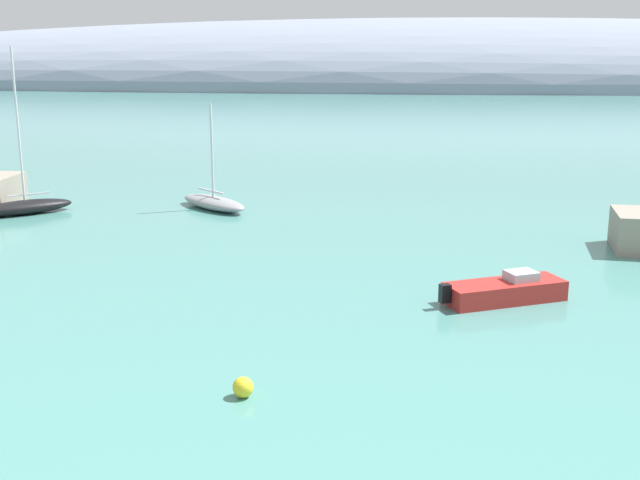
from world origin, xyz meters
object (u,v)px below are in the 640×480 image
sailboat_grey_near_shore (214,202)px  mooring_buoy_yellow (243,387)px  motorboat_red_foreground (505,291)px  sailboat_black_mid_mooring (25,206)px

sailboat_grey_near_shore → mooring_buoy_yellow: sailboat_grey_near_shore is taller
sailboat_grey_near_shore → mooring_buoy_yellow: bearing=-33.8°
motorboat_red_foreground → mooring_buoy_yellow: motorboat_red_foreground is taller
sailboat_grey_near_shore → sailboat_black_mid_mooring: (-11.90, -2.60, 0.09)m
motorboat_red_foreground → mooring_buoy_yellow: (-9.66, -10.50, -0.15)m
sailboat_black_mid_mooring → motorboat_red_foreground: (28.60, -15.86, -0.08)m
sailboat_grey_near_shore → mooring_buoy_yellow: 29.81m
mooring_buoy_yellow → sailboat_black_mid_mooring: bearing=125.7°
motorboat_red_foreground → mooring_buoy_yellow: size_ratio=8.49×
motorboat_red_foreground → mooring_buoy_yellow: bearing=-156.3°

